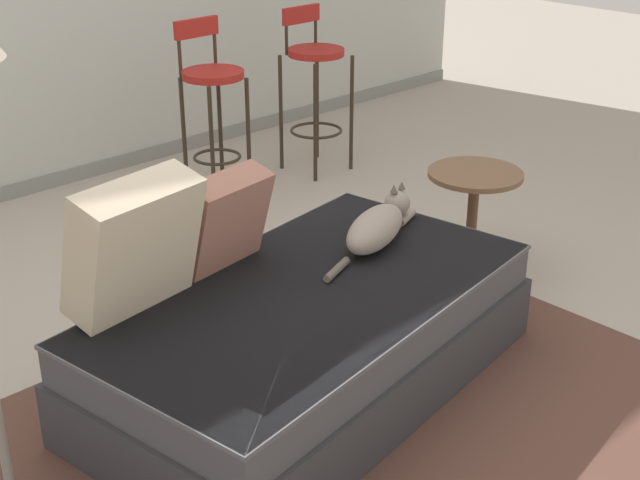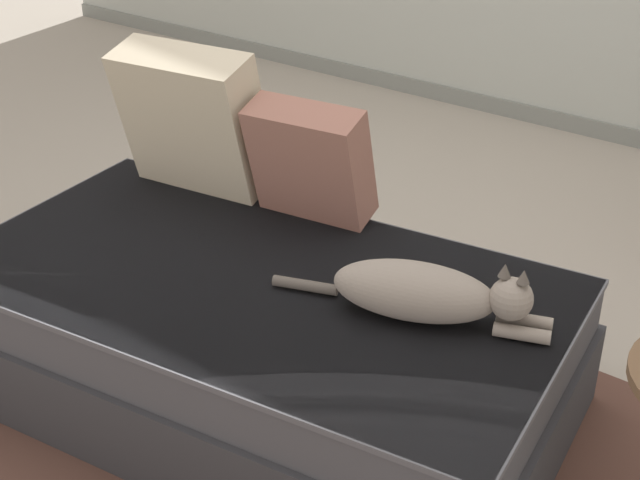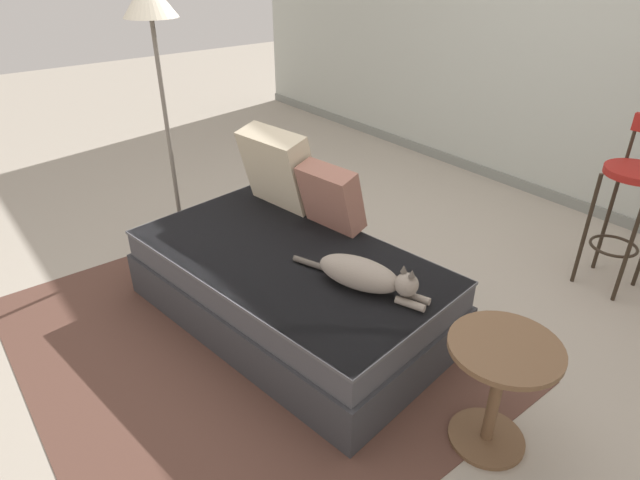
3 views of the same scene
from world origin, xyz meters
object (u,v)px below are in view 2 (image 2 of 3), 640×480
object	(u,v)px
couch	(258,336)
throw_pillow_middle	(310,161)
throw_pillow_corner	(193,119)
cat	(426,293)

from	to	relation	value
couch	throw_pillow_middle	distance (m)	0.55
couch	throw_pillow_corner	bearing A→B (deg)	149.57
throw_pillow_corner	throw_pillow_middle	distance (m)	0.44
couch	throw_pillow_middle	bearing A→B (deg)	104.54
couch	throw_pillow_corner	size ratio (longest dim) A/B	3.75
throw_pillow_middle	cat	size ratio (longest dim) A/B	0.54
throw_pillow_middle	throw_pillow_corner	bearing A→B (deg)	-171.99
throw_pillow_corner	couch	bearing A→B (deg)	-30.43
throw_pillow_corner	cat	xyz separation A→B (m)	(1.01, -0.20, -0.17)
couch	cat	xyz separation A→B (m)	(0.48, 0.11, 0.28)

